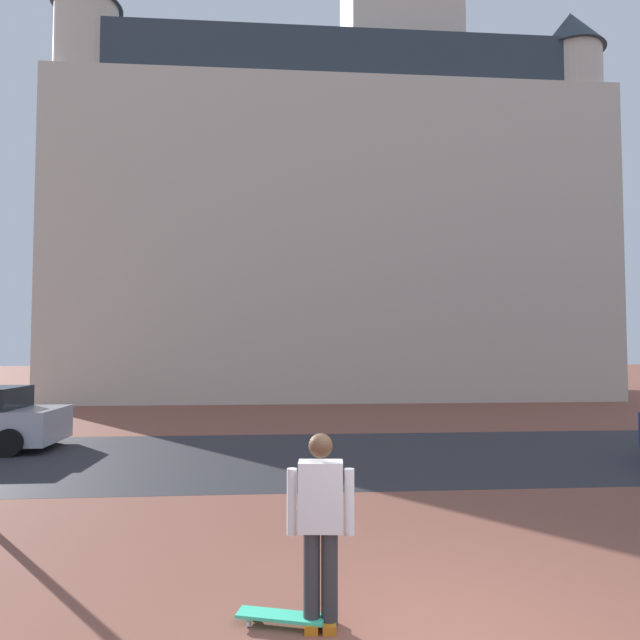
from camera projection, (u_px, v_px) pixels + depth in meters
The scene contains 5 objects.
ground_plane at pixel (327, 443), 14.29m from camera, with size 120.00×120.00×0.00m, color brown.
street_asphalt_strip at pixel (334, 456), 12.64m from camera, with size 120.00×6.35×0.00m, color #2D2D33.
landmark_building at pixel (342, 206), 30.29m from camera, with size 26.61×11.91×36.50m.
person_skater at pixel (321, 519), 4.95m from camera, with size 0.61×0.32×1.73m.
skateboard at pixel (281, 616), 4.95m from camera, with size 0.82×0.41×0.11m.
Camera 1 is at (-1.28, -4.38, 2.52)m, focal length 30.84 mm.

